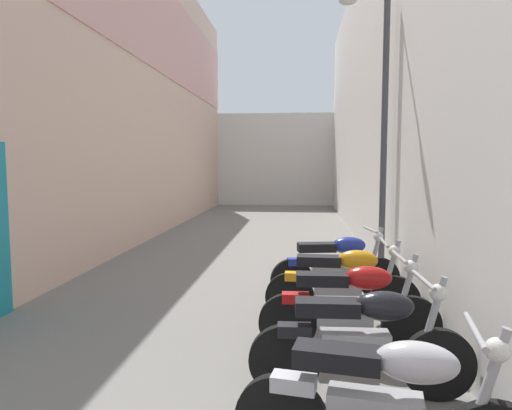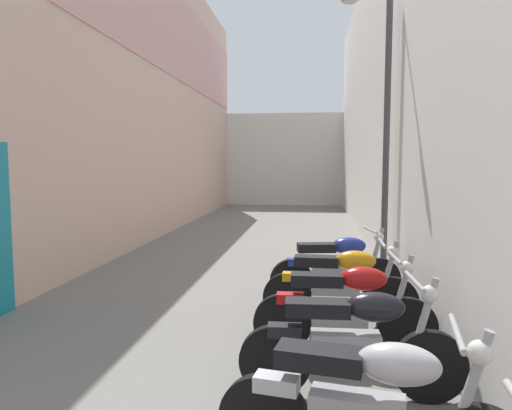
{
  "view_description": "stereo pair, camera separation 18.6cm",
  "coord_description": "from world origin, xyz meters",
  "px_view_note": "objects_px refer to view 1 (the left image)",
  "views": [
    {
      "loc": [
        1.16,
        0.55,
        1.94
      ],
      "look_at": [
        0.53,
        7.11,
        1.34
      ],
      "focal_mm": 32.66,
      "sensor_mm": 36.0,
      "label": 1
    },
    {
      "loc": [
        1.35,
        0.57,
        1.94
      ],
      "look_at": [
        0.53,
        7.11,
        1.34
      ],
      "focal_mm": 32.66,
      "sensor_mm": 36.0,
      "label": 2
    }
  ],
  "objects_px": {
    "motorcycle_fourth": "(362,339)",
    "motorcycle_fifth": "(350,305)",
    "motorcycle_third": "(385,404)",
    "motorcycle_seventh": "(337,265)",
    "motorcycle_sixth": "(343,283)",
    "street_lamp": "(379,116)"
  },
  "relations": [
    {
      "from": "motorcycle_sixth",
      "to": "street_lamp",
      "type": "distance_m",
      "value": 3.02
    },
    {
      "from": "street_lamp",
      "to": "motorcycle_seventh",
      "type": "bearing_deg",
      "value": -124.0
    },
    {
      "from": "motorcycle_third",
      "to": "motorcycle_fourth",
      "type": "bearing_deg",
      "value": 89.99
    },
    {
      "from": "motorcycle_fourth",
      "to": "motorcycle_fifth",
      "type": "relative_size",
      "value": 1.0
    },
    {
      "from": "motorcycle_third",
      "to": "motorcycle_seventh",
      "type": "bearing_deg",
      "value": 90.0
    },
    {
      "from": "street_lamp",
      "to": "motorcycle_third",
      "type": "bearing_deg",
      "value": -98.22
    },
    {
      "from": "motorcycle_fourth",
      "to": "street_lamp",
      "type": "height_order",
      "value": "street_lamp"
    },
    {
      "from": "motorcycle_sixth",
      "to": "motorcycle_third",
      "type": "bearing_deg",
      "value": -90.0
    },
    {
      "from": "motorcycle_seventh",
      "to": "street_lamp",
      "type": "xyz_separation_m",
      "value": [
        0.7,
        1.03,
        2.16
      ]
    },
    {
      "from": "motorcycle_third",
      "to": "motorcycle_seventh",
      "type": "relative_size",
      "value": 1.0
    },
    {
      "from": "motorcycle_fifth",
      "to": "motorcycle_seventh",
      "type": "xyz_separation_m",
      "value": [
        -0.0,
        1.83,
        0.0
      ]
    },
    {
      "from": "motorcycle_fifth",
      "to": "street_lamp",
      "type": "relative_size",
      "value": 0.41
    },
    {
      "from": "motorcycle_sixth",
      "to": "motorcycle_seventh",
      "type": "distance_m",
      "value": 0.96
    },
    {
      "from": "motorcycle_seventh",
      "to": "motorcycle_fourth",
      "type": "bearing_deg",
      "value": -90.0
    },
    {
      "from": "motorcycle_seventh",
      "to": "street_lamp",
      "type": "height_order",
      "value": "street_lamp"
    },
    {
      "from": "motorcycle_fifth",
      "to": "motorcycle_sixth",
      "type": "height_order",
      "value": "same"
    },
    {
      "from": "motorcycle_fifth",
      "to": "motorcycle_sixth",
      "type": "distance_m",
      "value": 0.88
    },
    {
      "from": "motorcycle_sixth",
      "to": "motorcycle_seventh",
      "type": "xyz_separation_m",
      "value": [
        -0.0,
        0.96,
        0.0
      ]
    },
    {
      "from": "motorcycle_fourth",
      "to": "street_lamp",
      "type": "xyz_separation_m",
      "value": [
        0.7,
        3.79,
        2.16
      ]
    },
    {
      "from": "motorcycle_third",
      "to": "motorcycle_seventh",
      "type": "xyz_separation_m",
      "value": [
        -0.0,
        3.8,
        0.0
      ]
    },
    {
      "from": "motorcycle_third",
      "to": "street_lamp",
      "type": "bearing_deg",
      "value": 81.78
    },
    {
      "from": "motorcycle_fourth",
      "to": "motorcycle_sixth",
      "type": "xyz_separation_m",
      "value": [
        -0.0,
        1.8,
        0.0
      ]
    }
  ]
}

